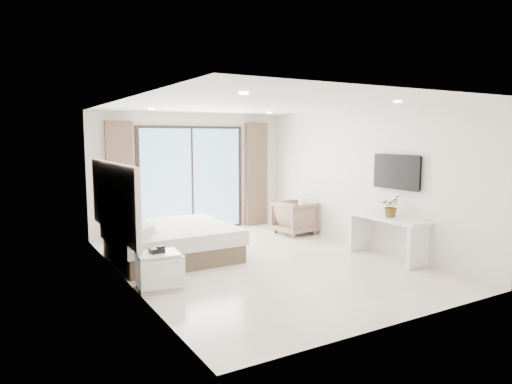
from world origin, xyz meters
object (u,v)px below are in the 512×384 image
nightstand (158,271)px  console_desk (387,228)px  bed (171,242)px  armchair (295,216)px

nightstand → console_desk: bearing=-0.2°
bed → console_desk: 3.86m
console_desk → armchair: (-0.19, 2.55, -0.15)m
bed → armchair: bearing=10.7°
nightstand → armchair: size_ratio=0.77×
console_desk → armchair: bearing=94.3°
nightstand → armchair: (3.84, 2.07, 0.14)m
bed → nightstand: bed is taller
console_desk → nightstand: bearing=173.3°
armchair → bed: bearing=94.9°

